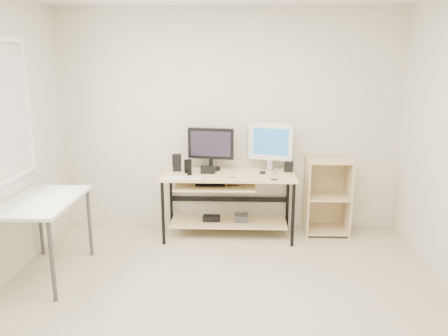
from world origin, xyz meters
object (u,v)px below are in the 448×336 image
Objects in this scene: white_imac at (271,143)px; audio_controller at (188,166)px; side_table at (42,208)px; desk at (226,191)px; shelf_unit at (326,195)px; black_monitor at (211,146)px.

audio_controller is at bearing -153.10° from white_imac.
side_table is 1.62m from audio_controller.
desk is at bearing 32.65° from side_table.
audio_controller is at bearing -174.21° from shelf_unit.
white_imac reaches higher than desk.
shelf_unit is 1.66m from audio_controller.
desk is 1.19m from shelf_unit.
black_monitor is at bearing 14.92° from audio_controller.
black_monitor is 0.69m from white_imac.
black_monitor is (-0.18, 0.16, 0.49)m from desk.
shelf_unit is at bearing -12.18° from audio_controller.
audio_controller is at bearing -179.63° from desk.
black_monitor is 0.98× the size of white_imac.
audio_controller is (1.22, 1.06, 0.16)m from side_table.
audio_controller reaches higher than desk.
black_monitor is (1.47, 1.22, 0.36)m from side_table.
audio_controller is (-0.25, -0.16, -0.20)m from black_monitor.
side_table is 6.40× the size of audio_controller.
shelf_unit is (1.18, 0.16, -0.09)m from desk.
side_table is at bearing -156.67° from shelf_unit.
desk is 2.73× the size of white_imac.
side_table is at bearing -135.08° from white_imac.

